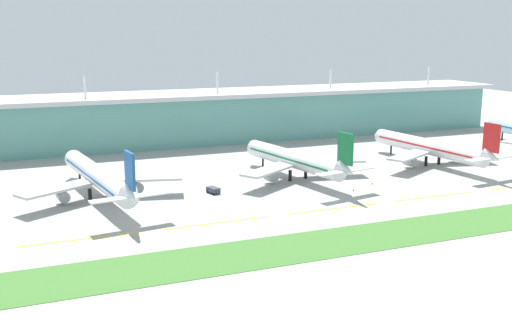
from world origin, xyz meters
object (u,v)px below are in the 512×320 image
at_px(pushback_tug, 213,190).
at_px(safety_cone_nose_front, 353,190).
at_px(safety_cone_left_wingtip, 372,183).
at_px(airliner_center, 296,160).
at_px(airliner_far_middle, 430,147).
at_px(airliner_near_middle, 99,177).

relative_size(pushback_tug, safety_cone_nose_front, 7.00).
height_order(pushback_tug, safety_cone_left_wingtip, pushback_tug).
xyz_separation_m(pushback_tug, safety_cone_nose_front, (40.78, -13.72, -0.75)).
bearing_deg(airliner_center, pushback_tug, -166.51).
height_order(airliner_far_middle, safety_cone_nose_front, airliner_far_middle).
height_order(airliner_near_middle, airliner_far_middle, same).
bearing_deg(pushback_tug, safety_cone_nose_front, -18.60).
distance_m(airliner_near_middle, safety_cone_left_wingtip, 85.19).
bearing_deg(safety_cone_nose_front, safety_cone_left_wingtip, 26.87).
distance_m(airliner_near_middle, pushback_tug, 33.96).
bearing_deg(safety_cone_left_wingtip, airliner_center, 140.47).
distance_m(airliner_far_middle, pushback_tug, 87.51).
bearing_deg(airliner_far_middle, safety_cone_nose_front, -153.71).
bearing_deg(pushback_tug, airliner_far_middle, 5.95).
relative_size(safety_cone_left_wingtip, safety_cone_nose_front, 1.00).
xyz_separation_m(airliner_far_middle, safety_cone_nose_front, (-46.10, -22.77, -6.10)).
xyz_separation_m(airliner_center, pushback_tug, (-31.15, -7.47, -5.34)).
distance_m(airliner_near_middle, airliner_center, 63.88).
height_order(airliner_near_middle, pushback_tug, airliner_near_middle).
xyz_separation_m(airliner_center, airliner_far_middle, (55.73, 1.58, 0.01)).
bearing_deg(airliner_center, airliner_far_middle, 1.62).
height_order(airliner_near_middle, safety_cone_left_wingtip, airliner_near_middle).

